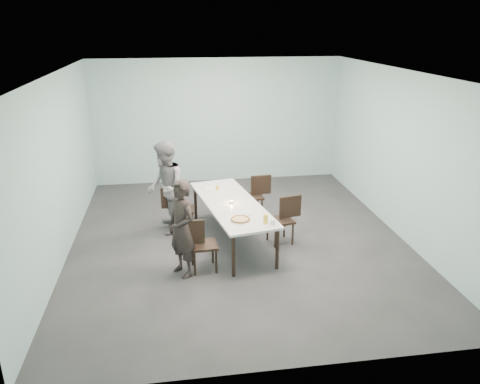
{
  "coord_description": "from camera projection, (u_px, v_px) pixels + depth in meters",
  "views": [
    {
      "loc": [
        -1.14,
        -7.75,
        3.78
      ],
      "look_at": [
        0.0,
        -0.21,
        1.0
      ],
      "focal_mm": 35.0,
      "sensor_mm": 36.0,
      "label": 1
    }
  ],
  "objects": [
    {
      "name": "chair_near_left",
      "position": [
        199.0,
        241.0,
        7.41
      ],
      "size": [
        0.62,
        0.45,
        0.87
      ],
      "rotation": [
        0.0,
        0.0,
        0.07
      ],
      "color": "black",
      "rests_on": "ground"
    },
    {
      "name": "water_tumbler",
      "position": [
        273.0,
        222.0,
        7.4
      ],
      "size": [
        0.08,
        0.08,
        0.09
      ],
      "primitive_type": "cylinder",
      "color": "silver",
      "rests_on": "table"
    },
    {
      "name": "diner_near",
      "position": [
        182.0,
        229.0,
        7.2
      ],
      "size": [
        0.62,
        0.68,
        1.57
      ],
      "primitive_type": "imported",
      "rotation": [
        0.0,
        0.0,
        -1.0
      ],
      "color": "black",
      "rests_on": "ground"
    },
    {
      "name": "ground",
      "position": [
        238.0,
        239.0,
        8.65
      ],
      "size": [
        7.0,
        7.0,
        0.0
      ],
      "primitive_type": "plane",
      "color": "#333335",
      "rests_on": "ground"
    },
    {
      "name": "amber_tumbler",
      "position": [
        218.0,
        187.0,
        8.97
      ],
      "size": [
        0.07,
        0.07,
        0.08
      ],
      "primitive_type": "cylinder",
      "color": "gold",
      "rests_on": "table"
    },
    {
      "name": "tealight",
      "position": [
        231.0,
        202.0,
        8.29
      ],
      "size": [
        0.06,
        0.06,
        0.05
      ],
      "color": "silver",
      "rests_on": "table"
    },
    {
      "name": "room_shell",
      "position": [
        238.0,
        131.0,
        7.96
      ],
      "size": [
        6.02,
        7.02,
        3.01
      ],
      "color": "#A9D4D5",
      "rests_on": "ground"
    },
    {
      "name": "beer_glass",
      "position": [
        266.0,
        219.0,
        7.44
      ],
      "size": [
        0.08,
        0.08,
        0.15
      ],
      "primitive_type": "cylinder",
      "color": "gold",
      "rests_on": "table"
    },
    {
      "name": "diner_far",
      "position": [
        165.0,
        188.0,
        8.7
      ],
      "size": [
        0.7,
        0.88,
        1.75
      ],
      "primitive_type": "imported",
      "rotation": [
        0.0,
        0.0,
        -1.52
      ],
      "color": "gray",
      "rests_on": "ground"
    },
    {
      "name": "chair_far_right",
      "position": [
        256.0,
        193.0,
        9.52
      ],
      "size": [
        0.63,
        0.46,
        0.87
      ],
      "rotation": [
        0.0,
        0.0,
        3.23
      ],
      "color": "black",
      "rests_on": "ground"
    },
    {
      "name": "pizza",
      "position": [
        240.0,
        219.0,
        7.57
      ],
      "size": [
        0.34,
        0.34,
        0.04
      ],
      "color": "white",
      "rests_on": "table"
    },
    {
      "name": "chair_near_right",
      "position": [
        284.0,
        216.0,
        8.38
      ],
      "size": [
        0.65,
        0.5,
        0.87
      ],
      "rotation": [
        0.0,
        0.0,
        3.36
      ],
      "color": "black",
      "rests_on": "ground"
    },
    {
      "name": "table",
      "position": [
        232.0,
        206.0,
        8.34
      ],
      "size": [
        1.36,
        2.72,
        0.75
      ],
      "rotation": [
        0.0,
        0.0,
        0.18
      ],
      "color": "white",
      "rests_on": "ground"
    },
    {
      "name": "chair_far_left",
      "position": [
        178.0,
        206.0,
        8.84
      ],
      "size": [
        0.62,
        0.44,
        0.87
      ],
      "rotation": [
        0.0,
        0.0,
        -0.04
      ],
      "color": "black",
      "rests_on": "ground"
    },
    {
      "name": "side_plate",
      "position": [
        248.0,
        213.0,
        7.88
      ],
      "size": [
        0.18,
        0.18,
        0.01
      ],
      "primitive_type": "cylinder",
      "color": "white",
      "rests_on": "table"
    },
    {
      "name": "menu",
      "position": [
        213.0,
        188.0,
        9.05
      ],
      "size": [
        0.34,
        0.27,
        0.01
      ],
      "primitive_type": "cube",
      "rotation": [
        0.0,
        0.0,
        0.18
      ],
      "color": "silver",
      "rests_on": "table"
    }
  ]
}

